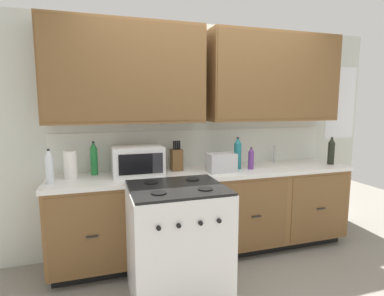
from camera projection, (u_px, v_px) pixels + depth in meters
name	position (u px, v px, depth m)	size (l,w,h in m)	color
ground_plane	(219.00, 266.00, 3.03)	(8.00, 8.00, 0.00)	gray
wall_unit	(203.00, 98.00, 3.27)	(4.32, 0.40, 2.43)	silver
counter_run	(209.00, 211.00, 3.24)	(3.15, 0.64, 0.90)	black
stove_range	(177.00, 242.00, 2.50)	(0.76, 0.68, 0.95)	white
microwave	(138.00, 161.00, 2.98)	(0.48, 0.37, 0.28)	white
toaster	(221.00, 163.00, 3.12)	(0.28, 0.18, 0.19)	#B7B7BC
knife_block	(176.00, 159.00, 3.20)	(0.11, 0.14, 0.31)	brown
sink_faucet	(274.00, 154.00, 3.64)	(0.02, 0.02, 0.20)	#B2B5BA
paper_towel_roll	(70.00, 165.00, 2.82)	(0.12, 0.12, 0.26)	white
bottle_green	(94.00, 159.00, 2.98)	(0.07, 0.07, 0.33)	#237A38
bottle_violet	(251.00, 158.00, 3.25)	(0.06, 0.06, 0.23)	#663384
bottle_teal	(238.00, 153.00, 3.27)	(0.08, 0.08, 0.34)	#1E707A
bottle_dark	(331.00, 151.00, 3.51)	(0.07, 0.07, 0.31)	black
bottle_clear	(49.00, 167.00, 2.64)	(0.06, 0.06, 0.31)	silver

